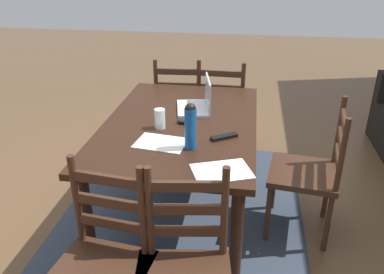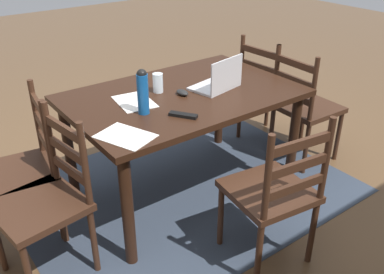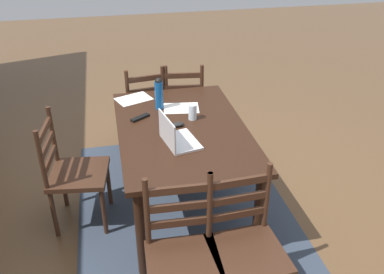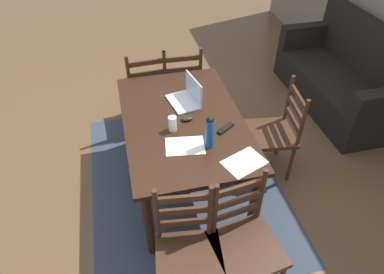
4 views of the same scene
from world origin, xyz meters
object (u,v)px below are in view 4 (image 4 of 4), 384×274
object	(u,v)px
chair_right_far	(244,243)
tv_remote	(225,128)
chair_right_near	(189,255)
computer_mouse	(187,118)
dining_table	(183,128)
couch	(344,78)
laptop	(188,96)
chair_left_far	(181,83)
drinking_glass	(173,124)
chair_far_head	(274,132)
water_bottle	(210,131)
chair_left_near	(146,87)

from	to	relation	value
chair_right_far	tv_remote	distance (m)	0.90
chair_right_near	computer_mouse	size ratio (longest dim) A/B	9.50
dining_table	chair_right_far	world-z (taller)	chair_right_far
chair_right_near	computer_mouse	distance (m)	1.10
chair_right_far	computer_mouse	bearing A→B (deg)	-170.86
couch	laptop	bearing A→B (deg)	-73.06
chair_left_far	drinking_glass	xyz separation A→B (m)	(1.17, -0.31, 0.38)
drinking_glass	tv_remote	world-z (taller)	drinking_glass
chair_far_head	laptop	bearing A→B (deg)	-107.37
couch	laptop	world-z (taller)	laptop
drinking_glass	chair_far_head	bearing A→B (deg)	96.83
chair_left_far	computer_mouse	size ratio (longest dim) A/B	9.50
laptop	computer_mouse	xyz separation A→B (m)	(0.26, -0.07, -0.04)
chair_left_far	couch	distance (m)	2.00
computer_mouse	dining_table	bearing A→B (deg)	-133.09
water_bottle	chair_right_far	bearing A→B (deg)	5.89
dining_table	computer_mouse	bearing A→B (deg)	49.26
chair_right_near	laptop	xyz separation A→B (m)	(-1.28, 0.29, 0.37)
chair_left_near	drinking_glass	bearing A→B (deg)	4.16
chair_left_far	chair_right_far	world-z (taller)	same
chair_right_far	chair_right_near	xyz separation A→B (m)	(-0.00, -0.39, 0.00)
drinking_glass	chair_right_near	bearing A→B (deg)	-5.08
laptop	chair_far_head	bearing A→B (deg)	72.63
dining_table	chair_far_head	size ratio (longest dim) A/B	1.60
computer_mouse	water_bottle	bearing A→B (deg)	12.90
water_bottle	tv_remote	xyz separation A→B (m)	(-0.16, 0.18, -0.13)
chair_left_near	couch	xyz separation A→B (m)	(0.17, 2.39, -0.11)
chair_left_near	chair_right_far	size ratio (longest dim) A/B	1.00
chair_far_head	water_bottle	xyz separation A→B (m)	(0.37, -0.74, 0.46)
chair_right_near	water_bottle	xyz separation A→B (m)	(-0.68, 0.32, 0.46)
couch	computer_mouse	bearing A→B (deg)	-67.43
couch	chair_left_far	bearing A→B (deg)	-94.95
chair_left_near	computer_mouse	size ratio (longest dim) A/B	9.50
couch	water_bottle	world-z (taller)	water_bottle
chair_far_head	chair_right_near	bearing A→B (deg)	-45.50
dining_table	water_bottle	size ratio (longest dim) A/B	5.53
chair_left_far	drinking_glass	world-z (taller)	chair_left_far
chair_left_far	chair_left_near	size ratio (longest dim) A/B	1.00
chair_left_far	water_bottle	distance (m)	1.49
chair_right_far	laptop	world-z (taller)	laptop
chair_left_near	chair_right_near	bearing A→B (deg)	0.08
couch	laptop	distance (m)	2.24
chair_right_far	water_bottle	xyz separation A→B (m)	(-0.68, -0.07, 0.46)
couch	chair_right_near	bearing A→B (deg)	-51.11
couch	drinking_glass	xyz separation A→B (m)	(1.00, -2.30, 0.48)
chair_right_near	couch	world-z (taller)	couch
dining_table	laptop	distance (m)	0.30
chair_right_far	couch	bearing A→B (deg)	133.90
chair_left_near	couch	bearing A→B (deg)	85.86
dining_table	computer_mouse	xyz separation A→B (m)	(0.02, 0.03, 0.11)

